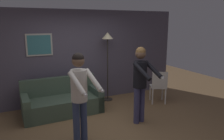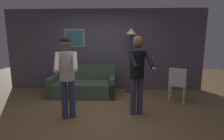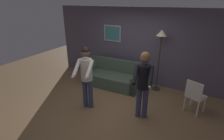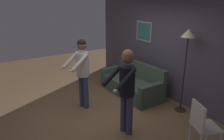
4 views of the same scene
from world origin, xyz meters
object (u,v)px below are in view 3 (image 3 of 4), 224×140
torchiere_lamp (161,41)px  person_standing_right (143,80)px  dining_chair_distant (195,95)px  couch (113,78)px  person_standing_left (86,73)px

torchiere_lamp → person_standing_right: size_ratio=1.14×
dining_chair_distant → torchiere_lamp: bearing=143.9°
person_standing_right → dining_chair_distant: size_ratio=1.86×
couch → torchiere_lamp: bearing=15.8°
torchiere_lamp → couch: bearing=-164.2°
person_standing_left → person_standing_right: person_standing_right is taller
couch → person_standing_left: bearing=-89.7°
torchiere_lamp → person_standing_left: bearing=-126.3°
couch → dining_chair_distant: 2.66m
person_standing_right → dining_chair_distant: (1.14, 0.82, -0.52)m
couch → person_standing_right: person_standing_right is taller
person_standing_left → torchiere_lamp: bearing=53.7°
person_standing_right → couch: bearing=139.0°
torchiere_lamp → person_standing_right: torchiere_lamp is taller
couch → dining_chair_distant: (2.61, -0.46, 0.25)m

